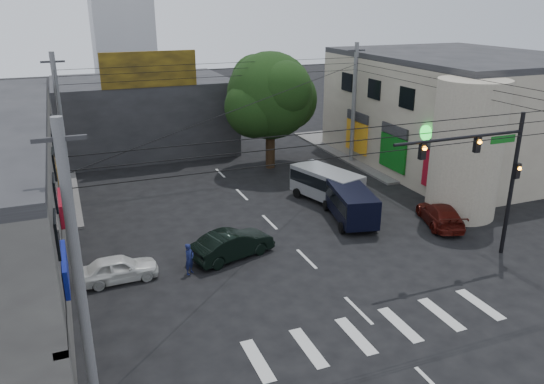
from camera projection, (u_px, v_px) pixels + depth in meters
ground at (325, 277)px, 24.49m from camera, size 160.00×160.00×0.00m
sidewalk_far_right at (414, 146)px, 46.47m from camera, size 16.00×16.00×0.15m
building_right at (458, 112)px, 40.77m from camera, size 14.00×18.00×8.00m
corner_column at (466, 149)px, 30.46m from camera, size 4.00×4.00×8.00m
building_far at (143, 115)px, 44.79m from camera, size 14.00×10.00×6.00m
billboard at (149, 69)px, 39.05m from camera, size 7.00×0.30×2.60m
street_tree at (270, 96)px, 38.88m from camera, size 6.40×6.40×8.70m
traffic_gantry at (488, 165)px, 24.70m from camera, size 7.10×0.35×7.20m
utility_pole_near_left at (78, 273)px, 15.33m from camera, size 0.32×0.32×9.20m
utility_pole_far_left at (62, 127)px, 33.24m from camera, size 0.32×0.32×9.20m
utility_pole_far_right at (354, 104)px, 40.57m from camera, size 0.32×0.32×9.20m
dark_sedan at (232, 244)px, 26.18m from camera, size 3.87×5.10×1.41m
white_compact at (118, 268)px, 24.04m from camera, size 1.58×3.60×1.21m
maroon_sedan at (440, 214)px, 30.07m from camera, size 4.45×5.41×1.25m
silver_minivan at (326, 186)px, 33.45m from camera, size 5.90×4.60×2.07m
navy_van at (350, 204)px, 30.55m from camera, size 5.81×4.02×2.00m
traffic_officer at (189, 259)px, 24.59m from camera, size 0.91×0.91×1.52m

